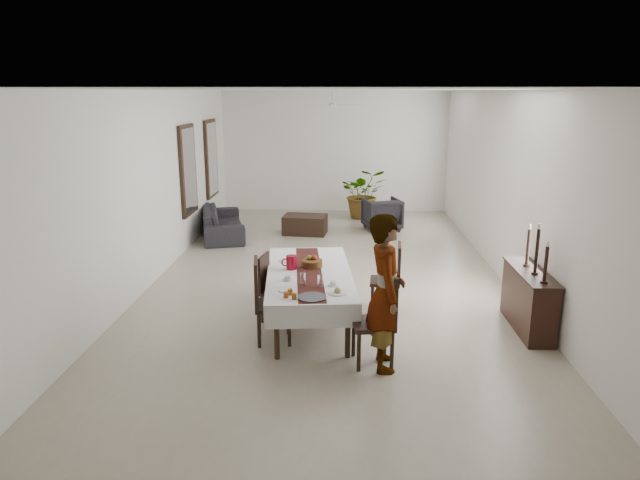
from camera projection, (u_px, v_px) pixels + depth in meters
The scene contains 86 objects.
floor at pixel (329, 280), 9.89m from camera, with size 6.00×12.00×0.00m, color #BAAE93.
ceiling at pixel (329, 90), 9.08m from camera, with size 6.00×12.00×0.02m, color white.
wall_back at pixel (335, 152), 15.28m from camera, with size 6.00×0.02×3.20m, color white.
wall_front at pixel (305, 343), 3.68m from camera, with size 6.00×0.02×3.20m, color white.
wall_left at pixel (151, 188), 9.60m from camera, with size 0.02×12.00×3.20m, color white.
wall_right at pixel (511, 190), 9.36m from camera, with size 0.02×12.00×3.20m, color white.
dining_table_top at pixel (309, 274), 7.91m from camera, with size 0.98×2.36×0.05m, color black.
table_leg_fl at pixel (277, 333), 6.90m from camera, with size 0.07×0.07×0.69m, color black.
table_leg_fr at pixel (348, 331), 6.94m from camera, with size 0.07×0.07×0.69m, color black.
table_leg_bl at pixel (280, 275), 9.06m from camera, with size 0.07×0.07×0.69m, color black.
table_leg_br at pixel (334, 274), 9.11m from camera, with size 0.07×0.07×0.69m, color black.
tablecloth_top at pixel (309, 272), 7.90m from camera, with size 1.16×2.54×0.01m, color white.
tablecloth_drape_left at pixel (268, 283), 7.91m from camera, with size 0.01×2.54×0.29m, color silver.
tablecloth_drape_right at pixel (350, 281), 7.97m from camera, with size 0.01×2.54×0.29m, color silver.
tablecloth_drape_near at pixel (313, 317), 6.72m from camera, with size 1.16×0.01×0.29m, color silver.
tablecloth_drape_far at pixel (307, 257), 9.16m from camera, with size 1.16×0.01×0.29m, color white.
table_runner at pixel (309, 272), 7.90m from camera, with size 0.34×2.46×0.00m, color #531E17.
red_pitcher at pixel (291, 262), 8.00m from camera, with size 0.15×0.15×0.20m, color maroon.
pitcher_handle at pixel (285, 262), 8.00m from camera, with size 0.12×0.12×0.02m, color maroon.
wine_glass_near at pixel (320, 281), 7.27m from camera, with size 0.07×0.07×0.17m, color white.
wine_glass_mid at pixel (303, 279), 7.35m from camera, with size 0.07×0.07×0.17m, color silver.
teacup_right at pixel (334, 283), 7.34m from camera, with size 0.09×0.09×0.06m, color white.
saucer_right at pixel (334, 285), 7.34m from camera, with size 0.15×0.15×0.01m, color silver.
teacup_left at pixel (288, 278), 7.55m from camera, with size 0.09×0.09×0.06m, color silver.
saucer_left at pixel (288, 280), 7.55m from camera, with size 0.15×0.15×0.01m, color white.
plate_near_right at pixel (338, 293), 7.06m from camera, with size 0.24×0.24×0.01m, color white.
bread_near_right at pixel (338, 291), 7.05m from camera, with size 0.09×0.09×0.09m, color tan.
plate_near_left at pixel (288, 290), 7.17m from camera, with size 0.24×0.24×0.01m, color white.
plate_far_left at pixel (287, 261), 8.40m from camera, with size 0.24×0.24×0.01m, color silver.
serving_tray at pixel (312, 297), 6.90m from camera, with size 0.35×0.35×0.02m, color #3E3E43.
jam_jar_a at pixel (294, 296), 6.85m from camera, with size 0.06×0.06×0.07m, color brown.
jam_jar_b at pixel (286, 295), 6.91m from camera, with size 0.06×0.06×0.07m, color #903D14.
jam_jar_c at pixel (290, 292), 7.00m from camera, with size 0.06×0.06×0.07m, color #955115.
fruit_basket at pixel (312, 263), 8.13m from camera, with size 0.29×0.29×0.10m, color brown.
fruit_red at pixel (314, 258), 8.13m from camera, with size 0.09×0.09×0.09m, color maroon.
fruit_green at pixel (309, 258), 8.13m from camera, with size 0.08×0.08×0.08m, color olive.
chair_right_near_seat at pixel (373, 324), 6.76m from camera, with size 0.48×0.48×0.05m, color black.
chair_right_near_leg_fl at pixel (392, 351), 6.66m from camera, with size 0.05×0.05×0.47m, color black.
chair_right_near_leg_fr at pixel (385, 337), 7.04m from camera, with size 0.05×0.05×0.47m, color black.
chair_right_near_leg_bl at pixel (359, 352), 6.62m from camera, with size 0.05×0.05×0.47m, color black.
chair_right_near_leg_br at pixel (354, 338), 7.00m from camera, with size 0.05×0.05×0.47m, color black.
chair_right_near_back at pixel (392, 297), 6.70m from camera, with size 0.48×0.04×0.61m, color black.
chair_right_far_seat at pixel (385, 281), 8.41m from camera, with size 0.43×0.43×0.05m, color black.
chair_right_far_leg_fl at pixel (397, 301), 8.28m from camera, with size 0.04×0.04×0.43m, color black.
chair_right_far_leg_fr at pixel (396, 293), 8.62m from camera, with size 0.04×0.04×0.43m, color black.
chair_right_far_leg_bl at pixel (372, 300), 8.32m from camera, with size 0.04×0.04×0.43m, color black.
chair_right_far_leg_br at pixel (373, 292), 8.66m from camera, with size 0.04×0.04×0.43m, color black.
chair_right_far_back at pixel (399, 263), 8.31m from camera, with size 0.43×0.04×0.55m, color black.
chair_left_near_seat at pixel (273, 305), 7.37m from camera, with size 0.47×0.47×0.05m, color black.
chair_left_near_leg_fl at pixel (259, 319), 7.60m from camera, with size 0.05×0.05×0.46m, color black.
chair_left_near_leg_fr at pixel (259, 331), 7.23m from camera, with size 0.05×0.05×0.46m, color black.
chair_left_near_leg_bl at pixel (288, 318), 7.64m from camera, with size 0.05×0.05×0.46m, color black.
chair_left_near_leg_br at pixel (289, 329), 7.27m from camera, with size 0.05×0.05×0.46m, color black.
chair_left_near_back at pixel (256, 282), 7.27m from camera, with size 0.47×0.04×0.60m, color black.
chair_left_far_seat at pixel (277, 292), 8.09m from camera, with size 0.40×0.40×0.05m, color black.
chair_left_far_leg_fl at pixel (270, 301), 8.34m from camera, with size 0.04×0.04×0.40m, color black.
chair_left_far_leg_fr at pixel (262, 309), 8.03m from camera, with size 0.04×0.04×0.40m, color black.
chair_left_far_leg_bl at pixel (291, 303), 8.26m from camera, with size 0.04×0.04×0.40m, color black.
chair_left_far_leg_br at pixel (285, 311), 7.95m from camera, with size 0.04×0.04×0.40m, color black.
chair_left_far_back at pixel (264, 272), 8.06m from camera, with size 0.40×0.04×0.51m, color black.
woman at pixel (386, 293), 6.57m from camera, with size 0.68×0.44×1.85m, color #919299.
sideboard_body at pixel (528, 301), 7.77m from camera, with size 0.36×1.35×0.81m, color black.
sideboard_top at pixel (531, 272), 7.66m from camera, with size 0.40×1.40×0.03m, color black.
candlestick_near_base at pixel (544, 282), 7.18m from camera, with size 0.09×0.09×0.03m, color black.
candlestick_near_shaft at pixel (546, 264), 7.12m from camera, with size 0.04×0.04×0.45m, color black.
candlestick_near_candle at pixel (548, 244), 7.05m from camera, with size 0.03×0.03×0.07m, color white.
candlestick_mid_base at pixel (535, 273), 7.52m from camera, with size 0.09×0.09×0.03m, color black.
candlestick_mid_shaft at pixel (537, 251), 7.45m from camera, with size 0.04×0.04×0.58m, color black.
candlestick_mid_candle at pixel (539, 226), 7.36m from camera, with size 0.03×0.03×0.07m, color white.
candlestick_far_base at pixel (526, 265), 7.87m from camera, with size 0.09×0.09×0.03m, color black.
candlestick_far_shaft at pixel (528, 247), 7.81m from camera, with size 0.04×0.04×0.49m, color black.
candlestick_far_candle at pixel (530, 227), 7.73m from camera, with size 0.03×0.03×0.07m, color silver.
sofa at pixel (223, 222), 12.83m from camera, with size 2.18×0.85×0.64m, color #29252A.
armchair at pixel (382, 214), 13.41m from camera, with size 0.80×0.82×0.75m, color #28252A.
coffee_table at pixel (305, 224), 13.06m from camera, with size 0.96×0.64×0.43m, color black.
potted_plant at pixel (364, 193), 14.59m from camera, with size 1.15×1.00×1.28m, color #295B24.
mirror_frame_near at pixel (188, 170), 11.72m from camera, with size 0.06×1.05×1.85m, color black.
mirror_glass_near at pixel (190, 170), 11.72m from camera, with size 0.01×0.90×1.70m, color silver.
mirror_frame_far at pixel (211, 159), 13.75m from camera, with size 0.06×1.05×1.85m, color black.
mirror_glass_far at pixel (213, 159), 13.75m from camera, with size 0.01×0.90×1.70m, color silver.
fan_rod at pixel (333, 95), 12.00m from camera, with size 0.04×0.04×0.20m, color silver.
fan_hub at pixel (333, 105), 12.05m from camera, with size 0.16×0.16×0.08m, color silver.
fan_blade_n at pixel (333, 104), 12.39m from camera, with size 0.10×0.55×0.01m, color white.
fan_blade_s at pixel (333, 105), 11.71m from camera, with size 0.10×0.55×0.01m, color white.
fan_blade_e at pixel (349, 105), 12.04m from camera, with size 0.55×0.10×0.01m, color silver.
fan_blade_w at pixel (316, 105), 12.07m from camera, with size 0.55×0.10×0.01m, color silver.
Camera 1 is at (0.24, -9.39, 3.18)m, focal length 32.00 mm.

